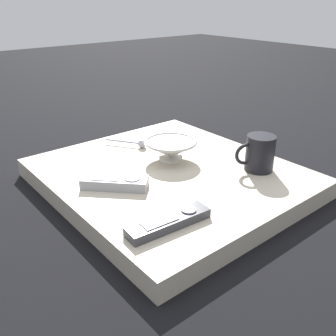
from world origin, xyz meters
name	(u,v)px	position (x,y,z in m)	size (l,w,h in m)	color
ground_plane	(169,186)	(0.00, 0.00, 0.00)	(6.00, 6.00, 0.00)	black
table	(169,178)	(0.00, 0.00, 0.02)	(0.64, 0.58, 0.05)	#B7AD99
cereal_bowl	(171,149)	(-0.05, 0.04, 0.08)	(0.15, 0.15, 0.06)	beige
coffee_mug	(259,153)	(0.15, 0.18, 0.10)	(0.07, 0.10, 0.09)	black
teaspoon	(139,143)	(-0.18, 0.03, 0.06)	(0.11, 0.08, 0.03)	#A3A5B2
tv_remote_near	(115,182)	(-0.01, -0.17, 0.06)	(0.15, 0.15, 0.03)	#9E9EA3
tv_remote_far	(169,222)	(0.21, -0.17, 0.06)	(0.06, 0.19, 0.02)	#38383D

